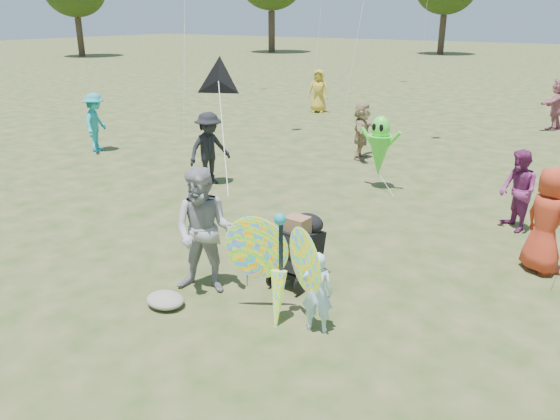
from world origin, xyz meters
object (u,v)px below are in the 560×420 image
object	(u,v)px
crowd_i	(96,123)
crowd_e	(518,191)
child_girl	(317,292)
crowd_d	(362,131)
adult_man	(204,231)
alien_kite	(379,149)
crowd_a	(547,220)
crowd_g	(319,91)
jogging_stroller	(300,244)
crowd_j	(557,104)
crowd_b	(209,149)
butterfly_kite	(279,269)

from	to	relation	value
crowd_i	crowd_e	bearing A→B (deg)	-118.96
child_girl	crowd_d	world-z (taller)	crowd_d
crowd_e	crowd_i	distance (m)	11.89
child_girl	adult_man	distance (m)	1.98
crowd_i	alien_kite	xyz separation A→B (m)	(8.60, 1.21, 0.10)
crowd_a	alien_kite	world-z (taller)	crowd_a
adult_man	crowd_g	world-z (taller)	adult_man
crowd_i	alien_kite	size ratio (longest dim) A/B	1.00
crowd_a	jogging_stroller	distance (m)	3.95
crowd_a	crowd_d	bearing A→B (deg)	-3.99
crowd_d	crowd_j	xyz separation A→B (m)	(3.98, 7.66, 0.11)
crowd_b	jogging_stroller	bearing A→B (deg)	-110.73
child_girl	alien_kite	xyz separation A→B (m)	(-1.89, 6.21, 0.41)
crowd_i	crowd_j	bearing A→B (deg)	-74.39
crowd_e	butterfly_kite	world-z (taller)	same
child_girl	butterfly_kite	world-z (taller)	butterfly_kite
crowd_d	butterfly_kite	bearing A→B (deg)	-178.25
alien_kite	crowd_b	bearing A→B (deg)	-151.37
crowd_d	alien_kite	distance (m)	2.83
crowd_d	jogging_stroller	xyz separation A→B (m)	(2.53, -7.46, -0.19)
crowd_d	crowd_e	world-z (taller)	crowd_d
crowd_a	crowd_j	world-z (taller)	crowd_j
crowd_d	crowd_i	world-z (taller)	crowd_i
crowd_d	butterfly_kite	distance (m)	9.09
crowd_a	crowd_b	distance (m)	7.62
child_girl	crowd_a	xyz separation A→B (m)	(2.14, 3.56, 0.31)
crowd_a	crowd_b	size ratio (longest dim) A/B	0.98
crowd_d	crowd_i	size ratio (longest dim) A/B	0.92
crowd_g	jogging_stroller	world-z (taller)	crowd_g
adult_man	crowd_i	size ratio (longest dim) A/B	1.10
crowd_d	crowd_e	distance (m)	5.90
butterfly_kite	crowd_g	bearing A→B (deg)	117.87
crowd_b	jogging_stroller	size ratio (longest dim) A/B	1.62
crowd_d	crowd_g	bearing A→B (deg)	21.75
butterfly_kite	crowd_a	bearing A→B (deg)	53.20
crowd_a	alien_kite	distance (m)	4.83
crowd_a	crowd_g	world-z (taller)	crowd_g
crowd_b	crowd_e	distance (m)	6.90
child_girl	crowd_e	bearing A→B (deg)	-123.60
crowd_a	crowd_j	distance (m)	12.77
crowd_a	crowd_g	xyz separation A→B (m)	(-10.51, 11.15, 0.02)
crowd_d	jogging_stroller	world-z (taller)	crowd_d
crowd_e	crowd_i	size ratio (longest dim) A/B	0.90
crowd_e	alien_kite	size ratio (longest dim) A/B	0.90
crowd_g	crowd_i	bearing A→B (deg)	-120.90
crowd_b	crowd_e	size ratio (longest dim) A/B	1.12
crowd_g	butterfly_kite	xyz separation A→B (m)	(7.80, -14.76, -0.12)
crowd_a	alien_kite	size ratio (longest dim) A/B	1.00
adult_man	crowd_d	bearing A→B (deg)	79.76
crowd_b	jogging_stroller	world-z (taller)	crowd_b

